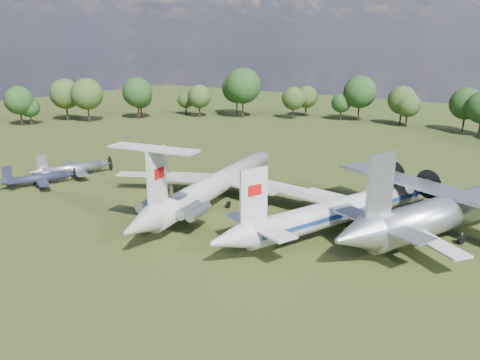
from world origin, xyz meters
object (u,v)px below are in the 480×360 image
Objects in this scene: small_prop_west at (38,180)px; small_prop_northwest at (73,170)px; tu104_jet at (349,213)px; an12_transport at (449,215)px; il62_airliner at (218,188)px; person_on_il62 at (171,190)px.

small_prop_northwest reaches higher than small_prop_west.
an12_transport reaches higher than tu104_jet.
an12_transport is 62.85m from small_prop_west.
an12_transport is 2.94× the size of small_prop_west.
tu104_jet is (20.12, 1.37, -0.06)m from il62_airliner.
small_prop_northwest is at bearing -154.44° from tu104_jet.
tu104_jet is 1.09× the size of an12_transport.
small_prop_west is at bearing -64.56° from small_prop_northwest.
person_on_il62 reaches higher than tu104_jet.
il62_airliner is 31.38m from small_prop_west.
tu104_jet is 12.02m from an12_transport.
person_on_il62 is (-28.57, -18.78, 2.78)m from an12_transport.
il62_airliner is at bearing -147.04° from an12_transport.
small_prop_northwest is at bearing 117.42° from small_prop_west.
small_prop_northwest is (-0.41, 7.09, 0.14)m from small_prop_west.
tu104_jet reaches higher than small_prop_west.
tu104_jet is 3.21× the size of small_prop_west.
tu104_jet is 2.81× the size of small_prop_northwest.
an12_transport is at bearing -177.61° from person_on_il62.
an12_transport reaches higher than small_prop_northwest.
person_on_il62 is at bearing 7.68° from small_prop_northwest.
tu104_jet is 50.16m from small_prop_northwest.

